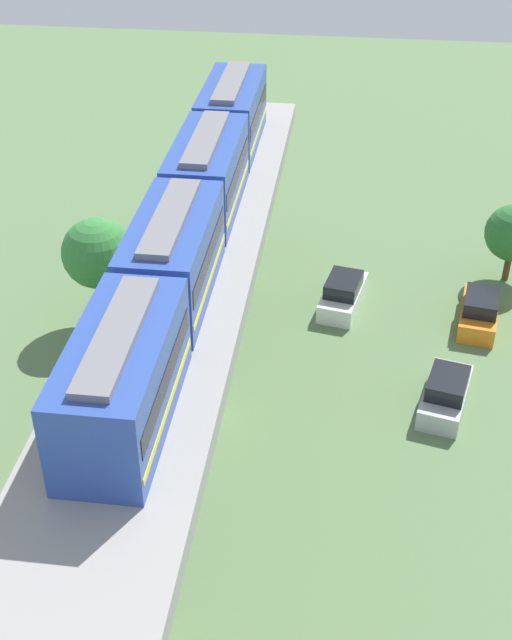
% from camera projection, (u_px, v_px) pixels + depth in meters
% --- Properties ---
extents(ground_plane, '(120.00, 120.00, 0.00)m').
position_uv_depth(ground_plane, '(195.00, 427.00, 36.92)').
color(ground_plane, '#5B7A4C').
extents(viaduct, '(5.20, 35.80, 8.17)m').
position_uv_depth(viaduct, '(188.00, 305.00, 33.34)').
color(viaduct, '#999691').
rests_on(viaduct, ground).
extents(train, '(2.64, 27.45, 3.24)m').
position_uv_depth(train, '(191.00, 212.00, 32.62)').
color(train, '#2D4CA5').
rests_on(train, viaduct).
extents(parked_car_silver, '(2.71, 4.50, 1.76)m').
position_uv_depth(parked_car_silver, '(446.00, 393.00, 37.69)').
color(parked_car_silver, '#B2B5BA').
rests_on(parked_car_silver, ground).
extents(parked_car_orange, '(2.43, 4.43, 1.76)m').
position_uv_depth(parked_car_orange, '(479.00, 311.00, 43.10)').
color(parked_car_orange, orange).
rests_on(parked_car_orange, ground).
extents(parked_car_white, '(2.57, 4.47, 1.76)m').
position_uv_depth(parked_car_white, '(343.00, 294.00, 44.45)').
color(parked_car_white, white).
rests_on(parked_car_white, ground).
extents(tree_mid_lot, '(3.50, 3.50, 5.79)m').
position_uv_depth(tree_mid_lot, '(97.00, 253.00, 41.39)').
color(tree_mid_lot, brown).
rests_on(tree_mid_lot, ground).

